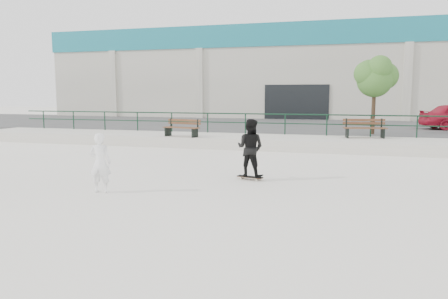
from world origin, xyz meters
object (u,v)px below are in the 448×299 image
(seated_skater, at_px, (100,163))
(tree, at_px, (375,76))
(skateboard, at_px, (250,177))
(standing_skater, at_px, (250,148))
(bench_left, at_px, (182,128))
(bench_right, at_px, (365,128))

(seated_skater, bearing_deg, tree, -127.19)
(tree, relative_size, skateboard, 4.76)
(tree, distance_m, standing_skater, 11.52)
(tree, relative_size, seated_skater, 2.50)
(bench_left, relative_size, skateboard, 2.31)
(bench_left, distance_m, skateboard, 8.32)
(bench_right, bearing_deg, tree, 66.17)
(bench_left, height_order, tree, tree)
(bench_right, relative_size, standing_skater, 1.17)
(bench_left, xyz_separation_m, standing_skater, (4.78, -6.75, 0.03))
(skateboard, xyz_separation_m, standing_skater, (0.00, -0.00, 0.86))
(bench_left, relative_size, seated_skater, 1.22)
(tree, distance_m, skateboard, 11.74)
(standing_skater, bearing_deg, bench_left, -43.26)
(skateboard, bearing_deg, tree, 84.04)
(bench_right, distance_m, seated_skater, 13.06)
(bench_right, distance_m, tree, 3.23)
(bench_left, bearing_deg, seated_skater, -69.18)
(bench_right, distance_m, standing_skater, 9.17)
(skateboard, distance_m, seated_skater, 4.30)
(bench_left, bearing_deg, standing_skater, -42.89)
(skateboard, bearing_deg, bench_left, 139.66)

